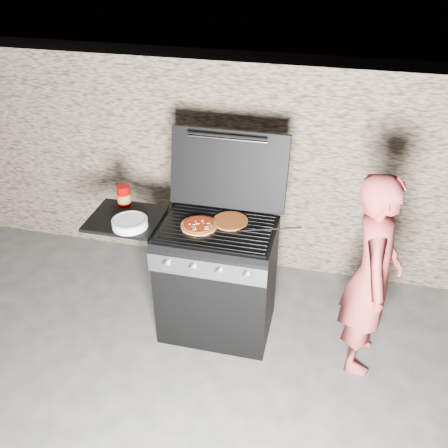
% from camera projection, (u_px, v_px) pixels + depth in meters
% --- Properties ---
extents(ground, '(50.00, 50.00, 0.00)m').
position_uv_depth(ground, '(218.00, 326.00, 3.89)').
color(ground, '#3E3E3E').
extents(stone_wall, '(8.00, 0.35, 1.80)m').
position_uv_depth(stone_wall, '(247.00, 164.00, 4.26)').
color(stone_wall, tan).
rests_on(stone_wall, ground).
extents(gas_grill, '(1.34, 0.79, 0.91)m').
position_uv_depth(gas_grill, '(185.00, 275.00, 3.69)').
color(gas_grill, black).
rests_on(gas_grill, ground).
extents(pizza_topped, '(0.32, 0.32, 0.03)m').
position_uv_depth(pizza_topped, '(199.00, 225.00, 3.40)').
color(pizza_topped, '#D8B961').
rests_on(pizza_topped, gas_grill).
extents(pizza_plain, '(0.26, 0.26, 0.01)m').
position_uv_depth(pizza_plain, '(230.00, 221.00, 3.46)').
color(pizza_plain, '#B36323').
rests_on(pizza_plain, gas_grill).
extents(sauce_jar, '(0.10, 0.10, 0.15)m').
position_uv_depth(sauce_jar, '(124.00, 195.00, 3.65)').
color(sauce_jar, '#960000').
rests_on(sauce_jar, gas_grill).
extents(blue_carton, '(0.07, 0.06, 0.13)m').
position_uv_depth(blue_carton, '(121.00, 192.00, 3.71)').
color(blue_carton, navy).
rests_on(blue_carton, gas_grill).
extents(plate_stack, '(0.28, 0.28, 0.06)m').
position_uv_depth(plate_stack, '(130.00, 223.00, 3.41)').
color(plate_stack, white).
rests_on(plate_stack, gas_grill).
extents(person, '(0.36, 0.54, 1.47)m').
position_uv_depth(person, '(372.00, 276.00, 3.23)').
color(person, '#BC4241').
rests_on(person, ground).
extents(tongs, '(0.41, 0.04, 0.08)m').
position_uv_depth(tongs, '(270.00, 230.00, 3.30)').
color(tongs, black).
rests_on(tongs, gas_grill).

